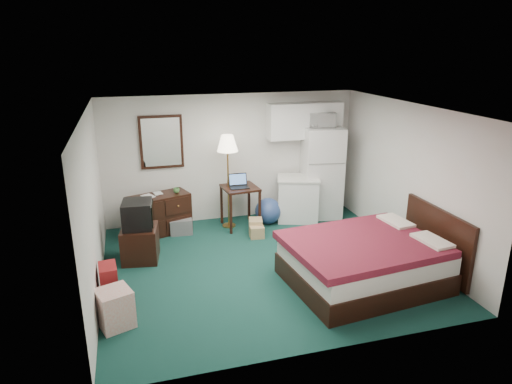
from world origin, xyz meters
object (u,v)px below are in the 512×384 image
object	(u,v)px
floor_lamp	(228,182)
bed	(364,262)
suitcase	(109,285)
kitchen_counter	(298,199)
fridge	(321,172)
desk	(240,207)
dresser	(160,214)
tv_stand	(140,244)

from	to	relation	value
floor_lamp	bed	size ratio (longest dim) A/B	0.85
bed	suitcase	bearing A→B (deg)	167.41
kitchen_counter	fridge	size ratio (longest dim) A/B	0.47
bed	suitcase	distance (m)	3.62
desk	floor_lamp	bearing A→B (deg)	156.15
bed	fridge	bearing A→B (deg)	73.21
dresser	bed	size ratio (longest dim) A/B	0.52
fridge	desk	bearing A→B (deg)	-166.03
kitchen_counter	suitcase	xyz separation A→B (m)	(-3.58, -2.28, -0.13)
fridge	kitchen_counter	bearing A→B (deg)	-157.44
bed	suitcase	xyz separation A→B (m)	(-3.60, 0.41, -0.05)
fridge	tv_stand	size ratio (longest dim) A/B	3.00
floor_lamp	suitcase	distance (m)	3.23
floor_lamp	fridge	world-z (taller)	fridge
bed	tv_stand	xyz separation A→B (m)	(-3.14, 1.71, -0.06)
dresser	fridge	xyz separation A→B (m)	(3.27, 0.08, 0.55)
floor_lamp	desk	xyz separation A→B (m)	(0.21, -0.07, -0.50)
dresser	fridge	world-z (taller)	fridge
bed	floor_lamp	bearing A→B (deg)	111.46
tv_stand	desk	bearing A→B (deg)	35.08
desk	bed	size ratio (longest dim) A/B	0.38
dresser	desk	world-z (taller)	desk
floor_lamp	kitchen_counter	size ratio (longest dim) A/B	2.10
dresser	tv_stand	size ratio (longest dim) A/B	1.79
kitchen_counter	dresser	bearing A→B (deg)	-162.95
bed	tv_stand	size ratio (longest dim) A/B	3.47
kitchen_counter	bed	bearing A→B (deg)	-71.51
dresser	bed	distance (m)	3.88
dresser	bed	world-z (taller)	dresser
desk	fridge	world-z (taller)	fridge
kitchen_counter	suitcase	size ratio (longest dim) A/B	1.45
dresser	kitchen_counter	bearing A→B (deg)	-18.89
desk	suitcase	distance (m)	3.28
kitchen_counter	tv_stand	size ratio (longest dim) A/B	1.39
fridge	suitcase	world-z (taller)	fridge
dresser	desk	size ratio (longest dim) A/B	1.36
desk	kitchen_counter	bearing A→B (deg)	-4.06
fridge	tv_stand	distance (m)	3.89
desk	tv_stand	world-z (taller)	desk
floor_lamp	suitcase	xyz separation A→B (m)	(-2.17, -2.32, -0.61)
dresser	tv_stand	distance (m)	1.11
floor_lamp	fridge	xyz separation A→B (m)	(1.96, 0.10, 0.02)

